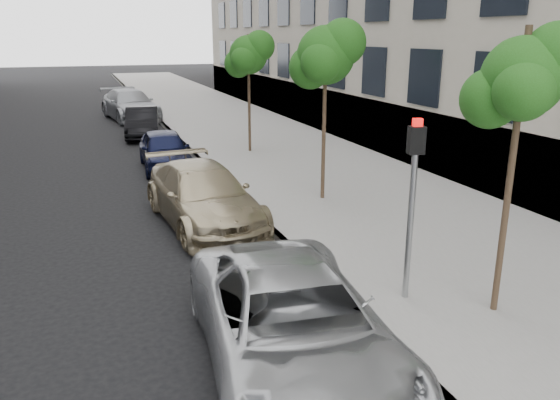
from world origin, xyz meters
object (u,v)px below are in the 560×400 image
minivan (293,325)px  suv (203,196)px  tree_far (249,55)px  sedan_blue (165,150)px  sedan_rear (130,105)px  signal_pole (413,189)px  tree_near (524,78)px  sedan_black (142,122)px  tree_mid (327,55)px

minivan → suv: same height
tree_far → sedan_blue: tree_far is taller
minivan → suv: size_ratio=1.04×
tree_far → suv: (-3.33, -7.08, -2.90)m
suv → sedan_rear: 17.48m
signal_pole → sedan_rear: bearing=109.7°
minivan → suv: 6.20m
tree_near → suv: 7.42m
sedan_black → sedan_rear: 5.36m
tree_near → minivan: (-3.52, -0.28, -3.00)m
sedan_black → sedan_rear: size_ratio=0.72×
sedan_blue → suv: bearing=-87.8°
tree_far → sedan_black: 6.72m
tree_far → suv: 8.34m
signal_pole → minivan: (-2.42, -1.13, -1.30)m
sedan_black → suv: bearing=-82.2°
sedan_blue → sedan_rear: (-0.00, 11.65, 0.13)m
tree_mid → sedan_blue: (-3.33, 5.26, -3.15)m
sedan_blue → tree_near: bearing=-72.0°
tree_near → signal_pole: bearing=142.3°
signal_pole → suv: signal_pole is taller
tree_near → sedan_black: size_ratio=1.12×
minivan → sedan_rear: sedan_rear is taller
tree_far → sedan_rear: bearing=107.7°
tree_far → sedan_black: bearing=123.4°
tree_near → suv: size_ratio=0.91×
suv → sedan_blue: bearing=84.9°
tree_near → sedan_black: bearing=100.4°
tree_far → sedan_black: (-3.33, 5.04, -2.95)m
sedan_blue → sedan_rear: sedan_rear is taller
tree_near → tree_mid: (0.00, 6.50, 0.10)m
signal_pole → tree_near: bearing=-23.6°
minivan → sedan_blue: 12.04m
tree_mid → sedan_black: (-3.33, 11.54, -3.15)m
signal_pole → suv: 5.69m
sedan_blue → minivan: bearing=-88.7°
minivan → tree_far: bearing=81.2°
sedan_blue → sedan_rear: size_ratio=0.70×
tree_far → minivan: tree_far is taller
tree_near → sedan_rear: bearing=98.1°
tree_mid → signal_pole: tree_mid is taller
tree_far → signal_pole: (-1.10, -12.15, -1.60)m
tree_mid → tree_far: 6.50m
tree_far → sedan_black: tree_far is taller
tree_near → minivan: bearing=-175.5°
signal_pole → suv: (-2.23, 5.07, -1.30)m
tree_far → minivan: 14.04m
tree_near → sedan_rear: (-3.33, 23.41, -2.92)m
signal_pole → minivan: size_ratio=0.59×
tree_near → minivan: tree_near is taller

